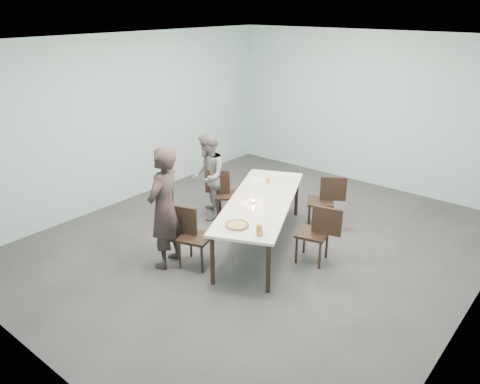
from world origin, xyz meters
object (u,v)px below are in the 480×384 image
Objects in this scene: chair_far_left at (224,191)px; amber_tumbler at (267,181)px; diner_near at (164,208)px; beer_glass at (259,230)px; tealight at (253,202)px; table at (261,203)px; chair_near_left at (190,232)px; side_plate at (264,214)px; diner_far at (208,176)px; chair_far_right at (326,198)px; chair_near_right at (318,230)px; water_tumbler at (260,231)px; pizza at (237,225)px.

chair_far_left is 0.81m from amber_tumbler.
diner_near is (0.38, -1.66, 0.36)m from chair_far_left.
amber_tumbler is (0.72, 0.25, 0.29)m from chair_far_left.
beer_glass is 2.68× the size of tealight.
chair_near_left is at bearing -111.36° from table.
beer_glass reaches higher than side_plate.
chair_far_left reaches higher than tealight.
beer_glass is at bearing 88.53° from diner_near.
chair_far_left is 1.61m from side_plate.
diner_far is (-0.89, 1.32, 0.24)m from chair_near_left.
diner_far reaches higher than chair_far_right.
beer_glass reaches higher than chair_far_left.
diner_far is at bearing 159.16° from side_plate.
tealight is (-0.94, -0.28, 0.27)m from chair_near_right.
diner_far is at bearing 170.37° from chair_far_left.
tealight reaches higher than table.
chair_near_right is 1.00× the size of chair_far_right.
chair_near_right is 0.50× the size of diner_near.
water_tumbler is (0.32, -0.51, 0.04)m from side_plate.
water_tumbler is (0.36, 0.02, 0.03)m from pizza.
tealight is (1.05, -0.55, 0.27)m from chair_far_left.
side_plate is 3.21× the size of tealight.
chair_near_left is 1.72m from amber_tumbler.
chair_near_left reaches higher than pizza.
chair_far_right is at bearing 51.65° from chair_near_left.
table is 1.16m from chair_near_left.
side_plate is 0.40m from tealight.
table is 3.15× the size of chair_near_left.
beer_glass is 0.06m from water_tumbler.
chair_far_right is 2.75m from diner_near.
pizza is at bearing -67.58° from amber_tumbler.
side_plate is (0.76, 0.70, 0.25)m from chair_near_left.
chair_near_right is 1.02m from tealight.
side_plate is at bearing 24.54° from chair_near_left.
table is 18.26× the size of beer_glass.
pizza is (1.35, -1.28, 0.27)m from chair_far_left.
beer_glass is at bearing -69.71° from water_tumbler.
diner_far is 1.04m from amber_tumbler.
tealight is (-0.43, -1.38, 0.27)m from chair_far_right.
beer_glass reaches higher than chair_far_right.
diner_far is at bearing -158.95° from amber_tumbler.
table is 8.05× the size of pizza.
chair_near_right reaches higher than water_tumbler.
tealight is at bearing 131.94° from beer_glass.
chair_near_left is at bearing -101.85° from chair_far_left.
diner_near reaches higher than side_plate.
side_plate is (0.05, 0.53, -0.01)m from pizza.
pizza is 0.54m from side_plate.
chair_far_right is at bearing 86.92° from side_plate.
diner_far reaches higher than water_tumbler.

